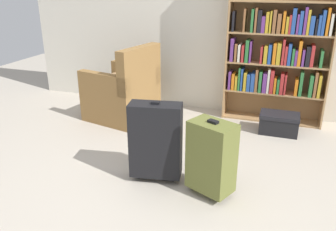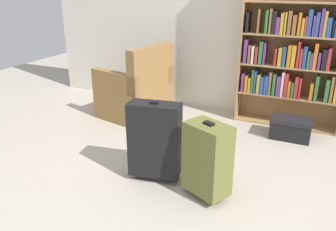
% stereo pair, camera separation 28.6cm
% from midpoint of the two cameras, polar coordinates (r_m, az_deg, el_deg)
% --- Properties ---
extents(ground_plane, '(9.04, 9.04, 0.00)m').
position_cam_midpoint_polar(ground_plane, '(2.80, -5.01, -13.47)').
color(ground_plane, '#B2A899').
extents(back_wall, '(5.17, 0.10, 2.60)m').
position_cam_midpoint_polar(back_wall, '(4.40, 6.47, 17.39)').
color(back_wall, beige).
rests_on(back_wall, ground).
extents(bookshelf, '(1.15, 0.26, 2.06)m').
position_cam_midpoint_polar(bookshelf, '(4.13, 16.02, 13.40)').
color(bookshelf, '#A87F51').
rests_on(bookshelf, ground).
extents(armchair, '(0.84, 0.84, 0.90)m').
position_cam_midpoint_polar(armchair, '(4.26, -9.20, 3.60)').
color(armchair, olive).
rests_on(armchair, ground).
extents(mug, '(0.12, 0.08, 0.10)m').
position_cam_midpoint_polar(mug, '(4.09, -2.49, -0.91)').
color(mug, '#1E7F4C').
rests_on(mug, ground).
extents(storage_box, '(0.42, 0.27, 0.23)m').
position_cam_midpoint_polar(storage_box, '(3.99, 15.83, -1.20)').
color(storage_box, black).
rests_on(storage_box, ground).
extents(suitcase_black, '(0.45, 0.26, 0.70)m').
position_cam_midpoint_polar(suitcase_black, '(2.86, -4.90, -4.16)').
color(suitcase_black, black).
rests_on(suitcase_black, ground).
extents(suitcase_olive, '(0.40, 0.34, 0.63)m').
position_cam_midpoint_polar(suitcase_olive, '(2.68, 4.09, -6.86)').
color(suitcase_olive, brown).
rests_on(suitcase_olive, ground).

